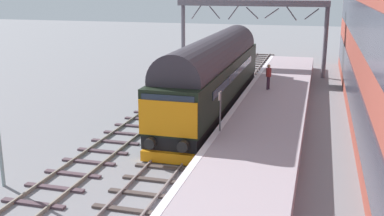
% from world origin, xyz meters
% --- Properties ---
extents(ground_plane, '(140.00, 140.00, 0.00)m').
position_xyz_m(ground_plane, '(0.00, 0.00, 0.00)').
color(ground_plane, gray).
rests_on(ground_plane, ground).
extents(track_main, '(2.50, 60.00, 0.15)m').
position_xyz_m(track_main, '(0.00, 0.00, 0.05)').
color(track_main, gray).
rests_on(track_main, ground).
extents(track_adjacent_west, '(2.50, 60.00, 0.15)m').
position_xyz_m(track_adjacent_west, '(-3.39, -0.00, 0.06)').
color(track_adjacent_west, gray).
rests_on(track_adjacent_west, ground).
extents(station_platform, '(4.00, 44.00, 1.01)m').
position_xyz_m(station_platform, '(3.60, 0.00, 0.50)').
color(station_platform, '#A597A0').
rests_on(station_platform, ground).
extents(diesel_locomotive, '(2.74, 18.00, 4.68)m').
position_xyz_m(diesel_locomotive, '(0.00, 4.15, 2.48)').
color(diesel_locomotive, black).
rests_on(diesel_locomotive, ground).
extents(platform_number_sign, '(0.10, 0.44, 1.86)m').
position_xyz_m(platform_number_sign, '(1.86, -2.62, 2.25)').
color(platform_number_sign, slate).
rests_on(platform_number_sign, station_platform).
extents(waiting_passenger, '(0.43, 0.49, 1.64)m').
position_xyz_m(waiting_passenger, '(3.02, 6.99, 1.99)').
color(waiting_passenger, '#362434').
rests_on(waiting_passenger, station_platform).
extents(overhead_footbridge, '(12.69, 2.00, 6.38)m').
position_xyz_m(overhead_footbridge, '(0.36, 17.32, 5.79)').
color(overhead_footbridge, slate).
rests_on(overhead_footbridge, ground).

